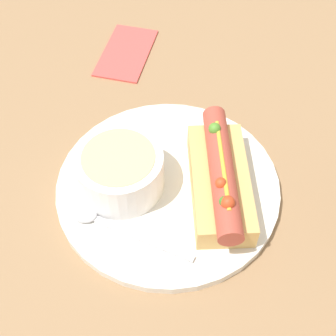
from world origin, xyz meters
TOP-DOWN VIEW (x-y plane):
  - ground_plane at (0.00, 0.00)m, footprint 4.00×4.00m
  - dinner_plate at (0.00, 0.00)m, footprint 0.28×0.28m
  - hot_dog at (0.01, -0.06)m, footprint 0.18×0.13m
  - soup_bowl at (-0.02, 0.05)m, footprint 0.11×0.11m
  - spoon at (-0.08, 0.05)m, footprint 0.03×0.17m
  - napkin at (0.23, 0.16)m, footprint 0.14×0.09m

SIDE VIEW (x-z plane):
  - ground_plane at x=0.00m, z-range 0.00..0.00m
  - napkin at x=0.23m, z-range 0.00..0.01m
  - dinner_plate at x=0.00m, z-range 0.00..0.01m
  - spoon at x=-0.08m, z-range 0.01..0.02m
  - hot_dog at x=0.01m, z-range 0.01..0.07m
  - soup_bowl at x=-0.02m, z-range 0.02..0.07m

